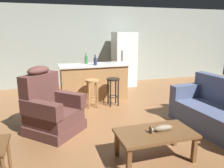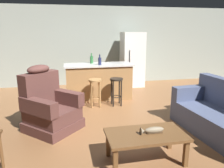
% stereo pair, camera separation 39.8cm
% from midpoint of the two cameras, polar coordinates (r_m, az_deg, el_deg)
% --- Properties ---
extents(ground_plane, '(12.00, 12.00, 0.00)m').
position_cam_midpoint_polar(ground_plane, '(4.75, 1.43, -8.60)').
color(ground_plane, brown).
extents(back_wall, '(12.00, 0.05, 2.60)m').
position_cam_midpoint_polar(back_wall, '(7.48, -4.10, 9.86)').
color(back_wall, '#939E93').
rests_on(back_wall, ground_plane).
extents(coffee_table, '(1.10, 0.60, 0.42)m').
position_cam_midpoint_polar(coffee_table, '(3.19, 12.48, -13.47)').
color(coffee_table, brown).
rests_on(coffee_table, ground_plane).
extents(fish_figurine, '(0.34, 0.10, 0.10)m').
position_cam_midpoint_polar(fish_figurine, '(3.18, 14.06, -11.72)').
color(fish_figurine, '#4C3823').
rests_on(fish_figurine, coffee_table).
extents(recliner_near_lamp, '(1.19, 1.19, 1.20)m').
position_cam_midpoint_polar(recliner_near_lamp, '(4.18, -13.44, -5.99)').
color(recliner_near_lamp, brown).
rests_on(recliner_near_lamp, ground_plane).
extents(kitchen_island, '(1.80, 0.70, 0.95)m').
position_cam_midpoint_polar(kitchen_island, '(5.87, -1.57, 0.67)').
color(kitchen_island, '#9E7042').
rests_on(kitchen_island, ground_plane).
extents(bar_stool_left, '(0.32, 0.32, 0.68)m').
position_cam_midpoint_polar(bar_stool_left, '(5.24, -2.23, -1.01)').
color(bar_stool_left, '#A87A47').
rests_on(bar_stool_left, ground_plane).
extents(bar_stool_right, '(0.32, 0.32, 0.68)m').
position_cam_midpoint_polar(bar_stool_right, '(5.34, 3.28, -0.72)').
color(bar_stool_right, black).
rests_on(bar_stool_right, ground_plane).
extents(refrigerator, '(0.70, 0.69, 1.76)m').
position_cam_midpoint_polar(refrigerator, '(7.26, 6.88, 6.35)').
color(refrigerator, white).
rests_on(refrigerator, ground_plane).
extents(bottle_tall_green, '(0.09, 0.09, 0.27)m').
position_cam_midpoint_polar(bottle_tall_green, '(5.89, -3.43, 6.39)').
color(bottle_tall_green, '#2D6B38').
rests_on(bottle_tall_green, kitchen_island).
extents(bottle_short_amber, '(0.08, 0.08, 0.27)m').
position_cam_midpoint_polar(bottle_short_amber, '(5.60, -1.18, 6.02)').
color(bottle_short_amber, '#23284C').
rests_on(bottle_short_amber, kitchen_island).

